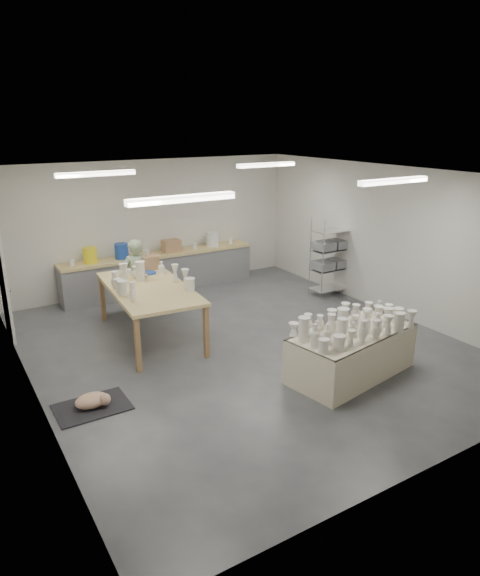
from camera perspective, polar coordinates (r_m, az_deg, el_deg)
room at (r=8.58m, az=-0.51°, el=6.19°), size 8.00×8.02×3.00m
back_counter at (r=12.14m, az=-8.86°, el=1.93°), size 4.60×0.60×1.24m
wire_shelf at (r=11.80m, az=10.07°, el=3.57°), size 0.88×0.48×1.80m
drying_table at (r=8.24m, az=12.28°, el=-6.70°), size 2.22×1.33×1.10m
work_table at (r=9.48m, az=-10.28°, el=0.33°), size 1.52×2.73×1.36m
rug at (r=7.66m, az=-16.09°, el=-12.58°), size 1.00×0.70×0.02m
cat at (r=7.60m, az=-15.97°, el=-11.88°), size 0.48×0.35×0.20m
potter at (r=10.49m, az=-11.45°, el=1.03°), size 0.60×0.41×1.62m
red_stool at (r=10.88m, az=-11.78°, el=-1.10°), size 0.49×0.49×0.35m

